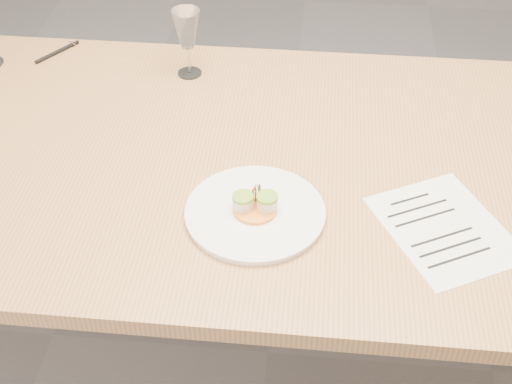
# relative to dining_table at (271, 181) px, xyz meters

# --- Properties ---
(ground) EXTENTS (7.00, 7.00, 0.00)m
(ground) POSITION_rel_dining_table_xyz_m (0.00, 0.00, -0.68)
(ground) COLOR slate
(ground) RESTS_ON ground
(dining_table) EXTENTS (2.40, 1.00, 0.75)m
(dining_table) POSITION_rel_dining_table_xyz_m (0.00, 0.00, 0.00)
(dining_table) COLOR tan
(dining_table) RESTS_ON ground
(dinner_plate) EXTENTS (0.30, 0.30, 0.08)m
(dinner_plate) POSITION_rel_dining_table_xyz_m (-0.02, -0.20, 0.08)
(dinner_plate) COLOR white
(dinner_plate) RESTS_ON dining_table
(recipe_sheet) EXTENTS (0.34, 0.37, 0.00)m
(recipe_sheet) POSITION_rel_dining_table_xyz_m (0.38, -0.20, 0.07)
(recipe_sheet) COLOR white
(recipe_sheet) RESTS_ON dining_table
(ballpoint_pen) EXTENTS (0.09, 0.13, 0.01)m
(ballpoint_pen) POSITION_rel_dining_table_xyz_m (-0.64, 0.42, 0.07)
(ballpoint_pen) COLOR black
(ballpoint_pen) RESTS_ON dining_table
(wine_glass_1) EXTENTS (0.07, 0.07, 0.19)m
(wine_glass_1) POSITION_rel_dining_table_xyz_m (-0.25, 0.35, 0.20)
(wine_glass_1) COLOR white
(wine_glass_1) RESTS_ON dining_table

